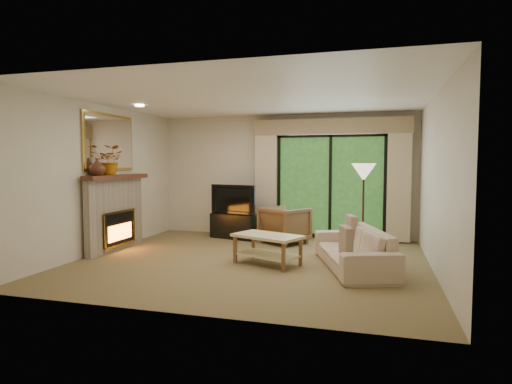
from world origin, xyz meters
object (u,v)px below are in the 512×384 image
(coffee_table, at_px, (267,250))
(armchair, at_px, (285,225))
(media_console, at_px, (236,226))
(sofa, at_px, (353,248))

(coffee_table, bearing_deg, armchair, 115.19)
(media_console, height_order, sofa, sofa)
(armchair, height_order, coffee_table, armchair)
(sofa, bearing_deg, armchair, -158.05)
(sofa, height_order, coffee_table, sofa)
(armchair, bearing_deg, sofa, 161.86)
(media_console, distance_m, coffee_table, 2.42)
(armchair, bearing_deg, media_console, 17.09)
(sofa, bearing_deg, coffee_table, -102.16)
(armchair, bearing_deg, coffee_table, 125.04)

